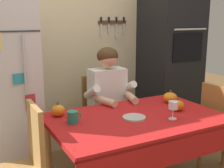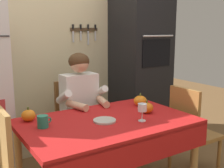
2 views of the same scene
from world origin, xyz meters
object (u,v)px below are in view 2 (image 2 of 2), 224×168
(dining_table, at_px, (109,130))
(pumpkin_small, at_px, (28,115))
(chair_behind_person, at_px, (75,120))
(pumpkin_large, at_px, (147,108))
(pumpkin_medium, at_px, (140,101))
(wine_glass, at_px, (142,108))
(chair_right_side, at_px, (190,129))
(coffee_mug, at_px, (43,122))
(seated_person, at_px, (82,103))
(serving_tray, at_px, (105,121))
(wall_oven, at_px, (140,63))

(dining_table, distance_m, pumpkin_small, 0.66)
(chair_behind_person, bearing_deg, pumpkin_small, -143.64)
(pumpkin_large, height_order, pumpkin_small, pumpkin_small)
(pumpkin_medium, bearing_deg, wine_glass, -126.41)
(chair_behind_person, height_order, pumpkin_small, chair_behind_person)
(chair_right_side, relative_size, coffee_mug, 8.30)
(wine_glass, distance_m, pumpkin_large, 0.24)
(dining_table, xyz_separation_m, pumpkin_medium, (0.49, 0.21, 0.13))
(coffee_mug, distance_m, pumpkin_large, 0.92)
(seated_person, xyz_separation_m, chair_right_side, (0.84, -0.68, -0.23))
(chair_right_side, height_order, serving_tray, chair_right_side)
(pumpkin_small, bearing_deg, serving_tray, -33.81)
(chair_behind_person, bearing_deg, seated_person, -90.00)
(wine_glass, bearing_deg, chair_right_side, 7.17)
(wine_glass, distance_m, pumpkin_medium, 0.46)
(chair_behind_person, height_order, seated_person, seated_person)
(dining_table, relative_size, wine_glass, 9.58)
(wine_glass, distance_m, pumpkin_small, 0.92)
(wall_oven, xyz_separation_m, pumpkin_large, (-0.65, -0.93, -0.26))
(seated_person, relative_size, wine_glass, 8.52)
(seated_person, distance_m, pumpkin_small, 0.68)
(dining_table, height_order, wine_glass, wine_glass)
(wall_oven, bearing_deg, pumpkin_small, -159.94)
(pumpkin_small, bearing_deg, wall_oven, 20.06)
(dining_table, xyz_separation_m, pumpkin_large, (0.40, -0.00, 0.13))
(coffee_mug, xyz_separation_m, pumpkin_small, (-0.05, 0.21, 0.00))
(pumpkin_large, xyz_separation_m, pumpkin_small, (-0.95, 0.34, 0.00))
(chair_behind_person, xyz_separation_m, seated_person, (0.00, -0.19, 0.23))
(wine_glass, height_order, serving_tray, wine_glass)
(pumpkin_large, distance_m, pumpkin_medium, 0.23)
(chair_right_side, bearing_deg, wall_oven, 81.49)
(dining_table, bearing_deg, chair_behind_person, 85.44)
(dining_table, relative_size, chair_behind_person, 1.51)
(chair_behind_person, xyz_separation_m, serving_tray, (-0.11, -0.80, 0.24))
(pumpkin_small, bearing_deg, chair_right_side, -15.74)
(wall_oven, xyz_separation_m, coffee_mug, (-1.56, -0.80, -0.26))
(wine_glass, bearing_deg, coffee_mug, 158.62)
(pumpkin_small, xyz_separation_m, serving_tray, (0.51, -0.34, -0.04))
(seated_person, relative_size, pumpkin_small, 10.61)
(chair_behind_person, relative_size, pumpkin_small, 7.93)
(seated_person, distance_m, coffee_mug, 0.75)
(chair_right_side, xyz_separation_m, wine_glass, (-0.68, -0.09, 0.33))
(chair_behind_person, distance_m, seated_person, 0.29)
(seated_person, relative_size, pumpkin_large, 10.63)
(wall_oven, height_order, pumpkin_small, wall_oven)
(dining_table, distance_m, wine_glass, 0.33)
(chair_right_side, relative_size, pumpkin_large, 7.94)
(pumpkin_medium, height_order, serving_tray, pumpkin_medium)
(pumpkin_medium, bearing_deg, pumpkin_small, 173.15)
(chair_right_side, relative_size, wine_glass, 6.37)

